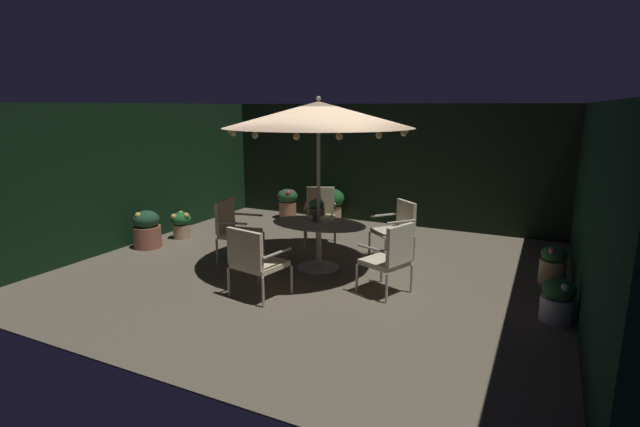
# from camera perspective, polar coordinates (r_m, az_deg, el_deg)

# --- Properties ---
(ground_plane) EXTENTS (7.88, 7.08, 0.02)m
(ground_plane) POSITION_cam_1_polar(r_m,az_deg,el_deg) (7.62, -0.27, -6.46)
(ground_plane) COLOR #685D4B
(hedge_backdrop_rear) EXTENTS (7.88, 0.30, 2.55)m
(hedge_backdrop_rear) POSITION_cam_1_polar(r_m,az_deg,el_deg) (10.42, 8.05, 5.90)
(hedge_backdrop_rear) COLOR black
(hedge_backdrop_rear) RESTS_ON ground_plane
(hedge_backdrop_left) EXTENTS (0.30, 7.08, 2.55)m
(hedge_backdrop_left) POSITION_cam_1_polar(r_m,az_deg,el_deg) (9.58, -21.12, 4.58)
(hedge_backdrop_left) COLOR black
(hedge_backdrop_left) RESTS_ON ground_plane
(hedge_backdrop_right) EXTENTS (0.30, 7.08, 2.55)m
(hedge_backdrop_right) POSITION_cam_1_polar(r_m,az_deg,el_deg) (6.59, 30.75, 0.27)
(hedge_backdrop_right) COLOR black
(hedge_backdrop_right) RESTS_ON ground_plane
(patio_dining_table) EXTENTS (1.52, 1.00, 0.74)m
(patio_dining_table) POSITION_cam_1_polar(r_m,az_deg,el_deg) (7.37, -0.18, -2.56)
(patio_dining_table) COLOR #BBB2A3
(patio_dining_table) RESTS_ON ground_plane
(patio_umbrella) EXTENTS (2.84, 2.84, 2.64)m
(patio_umbrella) POSITION_cam_1_polar(r_m,az_deg,el_deg) (7.11, -0.19, 11.77)
(patio_umbrella) COLOR #B2B3A3
(patio_umbrella) RESTS_ON ground_plane
(centerpiece_planter) EXTENTS (0.25, 0.25, 0.35)m
(centerpiece_planter) POSITION_cam_1_polar(r_m,az_deg,el_deg) (7.46, -0.41, 0.72)
(centerpiece_planter) COLOR #86664E
(centerpiece_planter) RESTS_ON patio_dining_table
(patio_chair_north) EXTENTS (0.75, 0.75, 1.04)m
(patio_chair_north) POSITION_cam_1_polar(r_m,az_deg,el_deg) (8.75, 0.03, 0.20)
(patio_chair_north) COLOR #B6AFA6
(patio_chair_north) RESTS_ON ground_plane
(patio_chair_northeast) EXTENTS (0.68, 0.74, 1.02)m
(patio_chair_northeast) POSITION_cam_1_polar(r_m,az_deg,el_deg) (7.87, -10.27, -1.54)
(patio_chair_northeast) COLOR #B5B4A5
(patio_chair_northeast) RESTS_ON ground_plane
(patio_chair_east) EXTENTS (0.75, 0.71, 0.96)m
(patio_chair_east) POSITION_cam_1_polar(r_m,az_deg,el_deg) (6.32, -7.92, -5.39)
(patio_chair_east) COLOR #BAB1A7
(patio_chair_east) RESTS_ON ground_plane
(patio_chair_southeast) EXTENTS (0.72, 0.72, 0.99)m
(patio_chair_southeast) POSITION_cam_1_polar(r_m,az_deg,el_deg) (6.43, 8.52, -4.98)
(patio_chair_southeast) COLOR #B4B4A9
(patio_chair_southeast) RESTS_ON ground_plane
(patio_chair_south) EXTENTS (0.79, 0.80, 0.96)m
(patio_chair_south) POSITION_cam_1_polar(r_m,az_deg,el_deg) (8.01, 9.28, -1.46)
(patio_chair_south) COLOR #BAB3AD
(patio_chair_south) RESTS_ON ground_plane
(potted_plant_front_corner) EXTENTS (0.46, 0.46, 0.66)m
(potted_plant_front_corner) POSITION_cam_1_polar(r_m,az_deg,el_deg) (10.85, -3.92, 1.40)
(potted_plant_front_corner) COLOR #A1674D
(potted_plant_front_corner) RESTS_ON ground_plane
(potted_plant_back_center) EXTENTS (0.40, 0.39, 0.52)m
(potted_plant_back_center) POSITION_cam_1_polar(r_m,az_deg,el_deg) (9.56, -16.32, -1.18)
(potted_plant_back_center) COLOR tan
(potted_plant_back_center) RESTS_ON ground_plane
(potted_plant_back_right) EXTENTS (0.62, 0.62, 0.73)m
(potted_plant_back_right) POSITION_cam_1_polar(r_m,az_deg,el_deg) (10.54, 1.24, 1.25)
(potted_plant_back_right) COLOR tan
(potted_plant_back_right) RESTS_ON ground_plane
(potted_plant_left_far) EXTENTS (0.36, 0.37, 0.57)m
(potted_plant_left_far) POSITION_cam_1_polar(r_m,az_deg,el_deg) (7.61, 26.19, -5.52)
(potted_plant_left_far) COLOR tan
(potted_plant_left_far) RESTS_ON ground_plane
(potted_plant_right_near) EXTENTS (0.48, 0.48, 0.68)m
(potted_plant_right_near) POSITION_cam_1_polar(r_m,az_deg,el_deg) (9.09, -20.06, -1.79)
(potted_plant_right_near) COLOR #A65F49
(potted_plant_right_near) RESTS_ON ground_plane
(potted_plant_back_left) EXTENTS (0.39, 0.39, 0.53)m
(potted_plant_back_left) POSITION_cam_1_polar(r_m,az_deg,el_deg) (6.35, 26.68, -9.24)
(potted_plant_back_left) COLOR silver
(potted_plant_back_left) RESTS_ON ground_plane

